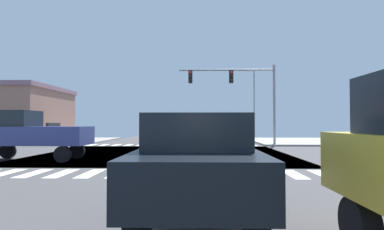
{
  "coord_description": "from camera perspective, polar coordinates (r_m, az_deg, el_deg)",
  "views": [
    {
      "loc": [
        2.05,
        -18.23,
        1.73
      ],
      "look_at": [
        1.29,
        11.27,
        2.54
      ],
      "focal_mm": 29.62,
      "sensor_mm": 36.0,
      "label": 1
    }
  ],
  "objects": [
    {
      "name": "pickup_farside_2",
      "position": [
        16.77,
        -27.11,
        -2.89
      ],
      "size": [
        5.1,
        2.0,
        2.35
      ],
      "rotation": [
        0.0,
        0.0,
        1.57
      ],
      "color": "black",
      "rests_on": "ground"
    },
    {
      "name": "crosswalk_near",
      "position": [
        11.3,
        -10.44,
        -10.33
      ],
      "size": [
        13.5,
        2.0,
        0.01
      ],
      "color": "silver",
      "rests_on": "ground"
    },
    {
      "name": "traffic_signal_mast",
      "position": [
        25.76,
        8.01,
        5.31
      ],
      "size": [
        7.74,
        0.55,
        6.45
      ],
      "color": "gray",
      "rests_on": "ground"
    },
    {
      "name": "sidewalk_corner_ne",
      "position": [
        32.19,
        21.43,
        -4.42
      ],
      "size": [
        12.0,
        12.0,
        0.14
      ],
      "color": "gray",
      "rests_on": "ground"
    },
    {
      "name": "crosswalk_far",
      "position": [
        25.69,
        -3.67,
        -5.42
      ],
      "size": [
        13.5,
        2.0,
        0.01
      ],
      "color": "silver",
      "rests_on": "ground"
    },
    {
      "name": "street_lamp",
      "position": [
        37.1,
        10.76,
        3.15
      ],
      "size": [
        1.78,
        0.32,
        7.96
      ],
      "color": "gray",
      "rests_on": "ground"
    },
    {
      "name": "sidewalk_corner_nw",
      "position": [
        33.81,
        -25.03,
        -4.24
      ],
      "size": [
        12.0,
        12.0,
        0.14
      ],
      "color": "gray",
      "rests_on": "ground"
    },
    {
      "name": "ground",
      "position": [
        18.42,
        -4.95,
        -7.03
      ],
      "size": [
        90.0,
        90.0,
        0.05
      ],
      "color": "#413F40"
    },
    {
      "name": "sedan_queued_1",
      "position": [
        5.38,
        0.97,
        -8.1
      ],
      "size": [
        1.8,
        4.3,
        1.88
      ],
      "color": "black",
      "rests_on": "ground"
    }
  ]
}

